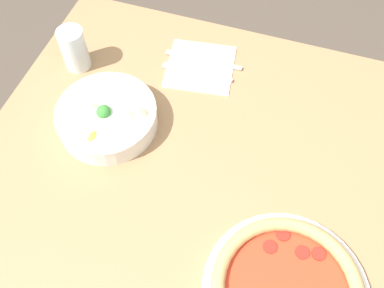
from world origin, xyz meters
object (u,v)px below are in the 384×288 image
(fork, at_px, (198,73))
(knife, at_px, (206,61))
(bowl, at_px, (107,116))
(glass, at_px, (74,49))

(fork, height_order, knife, same)
(bowl, height_order, fork, bowl)
(glass, bearing_deg, bowl, -134.60)
(knife, height_order, glass, glass)
(knife, bearing_deg, bowl, 57.51)
(bowl, bearing_deg, knife, -31.35)
(bowl, xyz_separation_m, glass, (0.14, 0.14, 0.02))
(fork, xyz_separation_m, knife, (0.04, -0.01, -0.00))
(bowl, distance_m, fork, 0.25)
(fork, bearing_deg, bowl, 53.50)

